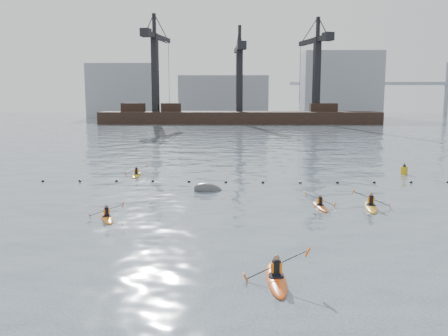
{
  "coord_description": "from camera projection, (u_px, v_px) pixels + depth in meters",
  "views": [
    {
      "loc": [
        -1.33,
        -15.36,
        6.87
      ],
      "look_at": [
        -1.92,
        11.77,
        2.8
      ],
      "focal_mm": 38.0,
      "sensor_mm": 36.0,
      "label": 1
    }
  ],
  "objects": [
    {
      "name": "ground",
      "position": [
        273.0,
        300.0,
        16.18
      ],
      "size": [
        400.0,
        400.0,
        0.0
      ],
      "primitive_type": "plane",
      "color": "#3B4C56",
      "rests_on": "ground"
    },
    {
      "name": "kayaker_5",
      "position": [
        137.0,
        175.0,
        41.68
      ],
      "size": [
        2.13,
        3.09,
        1.16
      ],
      "rotation": [
        0.0,
        0.0,
        0.01
      ],
      "color": "gold",
      "rests_on": "ground"
    },
    {
      "name": "kayaker_4",
      "position": [
        320.0,
        206.0,
        29.75
      ],
      "size": [
        2.05,
        2.99,
        1.14
      ],
      "rotation": [
        0.0,
        0.0,
        3.22
      ],
      "color": "#CD5713",
      "rests_on": "ground"
    },
    {
      "name": "nav_buoy",
      "position": [
        404.0,
        170.0,
        42.64
      ],
      "size": [
        0.62,
        0.62,
        1.13
      ],
      "color": "gold",
      "rests_on": "ground"
    },
    {
      "name": "barge_pier",
      "position": [
        238.0,
        116.0,
        124.65
      ],
      "size": [
        72.0,
        19.3,
        29.5
      ],
      "color": "black",
      "rests_on": "ground"
    },
    {
      "name": "skyline",
      "position": [
        245.0,
        90.0,
        163.33
      ],
      "size": [
        141.0,
        28.0,
        22.0
      ],
      "color": "gray",
      "rests_on": "ground"
    },
    {
      "name": "kayaker_2",
      "position": [
        107.0,
        217.0,
        27.0
      ],
      "size": [
        1.9,
        2.95,
        1.02
      ],
      "rotation": [
        0.0,
        0.0,
        0.38
      ],
      "color": "orange",
      "rests_on": "ground"
    },
    {
      "name": "kayaker_3",
      "position": [
        371.0,
        206.0,
        29.62
      ],
      "size": [
        2.4,
        3.56,
        1.31
      ],
      "rotation": [
        0.0,
        0.0,
        -0.18
      ],
      "color": "orange",
      "rests_on": "ground"
    },
    {
      "name": "float_line",
      "position": [
        244.0,
        182.0,
        38.46
      ],
      "size": [
        33.24,
        0.73,
        0.24
      ],
      "color": "black",
      "rests_on": "ground"
    },
    {
      "name": "mooring_buoy",
      "position": [
        208.0,
        190.0,
        35.17
      ],
      "size": [
        2.59,
        1.74,
        1.54
      ],
      "primitive_type": "ellipsoid",
      "rotation": [
        0.0,
        0.21,
        0.19
      ],
      "color": "#3F4244",
      "rests_on": "ground"
    },
    {
      "name": "kayaker_0",
      "position": [
        276.0,
        278.0,
        17.88
      ],
      "size": [
        2.53,
        3.62,
        1.46
      ],
      "rotation": [
        0.0,
        0.0,
        0.01
      ],
      "color": "#F25516",
      "rests_on": "ground"
    }
  ]
}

